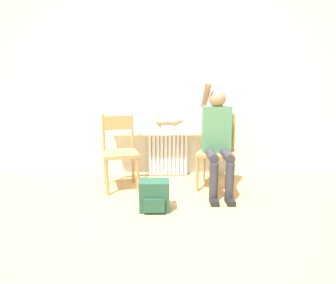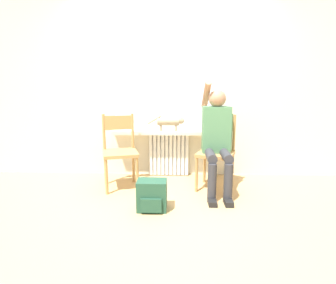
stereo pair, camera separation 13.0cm
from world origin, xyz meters
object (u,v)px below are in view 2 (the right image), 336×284
(chair_left, at_px, (120,150))
(backpack, at_px, (152,195))
(chair_right, at_px, (216,151))
(cat, at_px, (170,122))
(person, at_px, (217,135))

(chair_left, bearing_deg, backpack, -71.49)
(chair_left, relative_size, backpack, 2.91)
(chair_left, height_order, chair_right, same)
(cat, height_order, backpack, cat)
(chair_right, bearing_deg, backpack, -117.45)
(chair_right, distance_m, cat, 0.79)
(chair_right, bearing_deg, chair_left, -159.43)
(person, bearing_deg, chair_left, 174.64)
(chair_right, xyz_separation_m, person, (-0.01, -0.11, 0.22))
(chair_right, height_order, person, person)
(chair_left, relative_size, cat, 1.82)
(chair_right, relative_size, person, 0.68)
(backpack, bearing_deg, chair_left, 124.31)
(person, relative_size, backpack, 4.26)
(person, distance_m, cat, 0.79)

